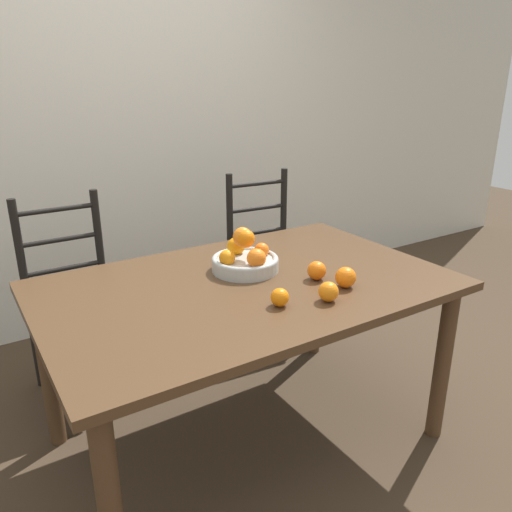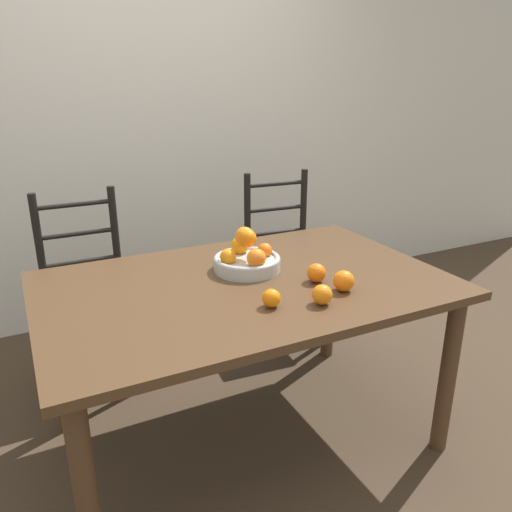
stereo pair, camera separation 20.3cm
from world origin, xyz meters
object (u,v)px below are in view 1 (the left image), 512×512
at_px(orange_loose_1, 328,292).
at_px(orange_loose_3, 280,297).
at_px(fruit_bowl, 245,257).
at_px(chair_right, 268,261).
at_px(orange_loose_2, 317,271).
at_px(chair_left, 74,304).
at_px(orange_loose_0, 346,277).

height_order(orange_loose_1, orange_loose_3, orange_loose_1).
bearing_deg(orange_loose_3, fruit_bowl, 77.95).
xyz_separation_m(orange_loose_1, orange_loose_3, (-0.17, 0.06, -0.00)).
height_order(orange_loose_3, chair_right, chair_right).
distance_m(orange_loose_1, orange_loose_2, 0.21).
xyz_separation_m(orange_loose_1, chair_right, (0.49, 1.12, -0.33)).
height_order(orange_loose_1, chair_left, chair_left).
bearing_deg(orange_loose_1, chair_left, 121.08).
bearing_deg(orange_loose_2, orange_loose_3, -155.24).
distance_m(orange_loose_0, chair_right, 1.16).
relative_size(orange_loose_0, orange_loose_1, 1.10).
xyz_separation_m(fruit_bowl, orange_loose_2, (0.19, -0.24, -0.02)).
height_order(orange_loose_1, orange_loose_2, orange_loose_2).
xyz_separation_m(fruit_bowl, orange_loose_3, (-0.08, -0.37, -0.03)).
xyz_separation_m(orange_loose_0, orange_loose_2, (-0.04, 0.12, -0.00)).
distance_m(fruit_bowl, orange_loose_0, 0.44).
distance_m(chair_left, chair_right, 1.16).
distance_m(orange_loose_0, chair_left, 1.38).
distance_m(orange_loose_1, chair_left, 1.35).
relative_size(orange_loose_1, chair_right, 0.07).
distance_m(orange_loose_3, chair_left, 1.22).
height_order(fruit_bowl, orange_loose_0, fruit_bowl).
bearing_deg(fruit_bowl, chair_left, 129.96).
bearing_deg(orange_loose_0, orange_loose_3, -179.62).
xyz_separation_m(orange_loose_0, chair_left, (-0.82, 1.06, -0.33)).
height_order(orange_loose_0, orange_loose_3, orange_loose_0).
bearing_deg(orange_loose_1, chair_right, 66.52).
bearing_deg(orange_loose_3, orange_loose_0, 0.38).
bearing_deg(orange_loose_0, chair_left, 127.71).
distance_m(fruit_bowl, orange_loose_2, 0.31).
height_order(fruit_bowl, orange_loose_1, fruit_bowl).
height_order(orange_loose_3, chair_left, chair_left).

